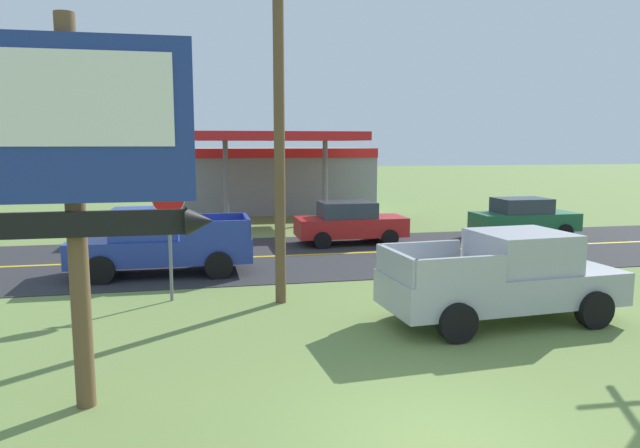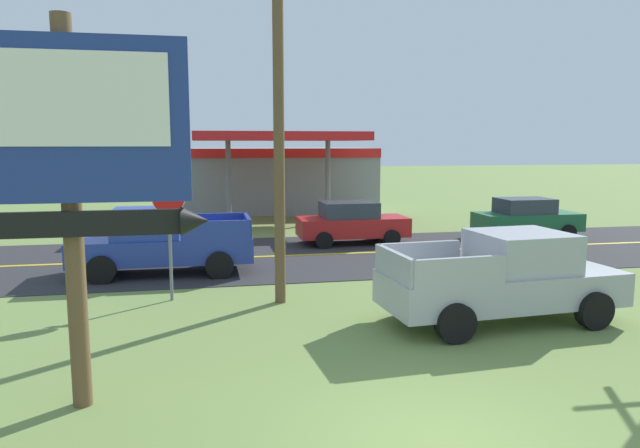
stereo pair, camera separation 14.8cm
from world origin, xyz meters
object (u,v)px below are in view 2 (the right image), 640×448
(utility_pole, at_px, (279,95))
(gas_station, at_px, (267,177))
(stop_sign, at_px, (169,219))
(car_red_far_lane, at_px, (352,223))
(motel_sign, at_px, (71,152))
(pickup_silver_parked_on_lawn, at_px, (504,278))
(car_green_near_lane, at_px, (526,218))
(pickup_blue_on_road, at_px, (161,242))

(utility_pole, bearing_deg, gas_station, 84.86)
(stop_sign, height_order, car_red_far_lane, stop_sign)
(motel_sign, relative_size, utility_pole, 0.60)
(motel_sign, bearing_deg, utility_pole, 55.59)
(stop_sign, relative_size, utility_pole, 0.31)
(pickup_silver_parked_on_lawn, bearing_deg, stop_sign, 156.21)
(motel_sign, height_order, car_green_near_lane, motel_sign)
(utility_pole, distance_m, pickup_blue_on_road, 6.32)
(motel_sign, height_order, pickup_silver_parked_on_lawn, motel_sign)
(motel_sign, distance_m, stop_sign, 6.19)
(stop_sign, xyz_separation_m, gas_station, (4.39, 18.99, -0.08))
(motel_sign, bearing_deg, stop_sign, 81.05)
(motel_sign, distance_m, gas_station, 25.49)
(utility_pole, bearing_deg, car_green_near_lane, 34.83)
(car_red_far_lane, bearing_deg, utility_pole, -115.90)
(pickup_silver_parked_on_lawn, height_order, car_red_far_lane, pickup_silver_parked_on_lawn)
(utility_pole, xyz_separation_m, pickup_silver_parked_on_lawn, (4.57, -2.47, -4.01))
(motel_sign, height_order, car_red_far_lane, motel_sign)
(utility_pole, height_order, pickup_silver_parked_on_lawn, utility_pole)
(stop_sign, xyz_separation_m, pickup_silver_parked_on_lawn, (7.19, -3.17, -1.06))
(car_green_near_lane, xyz_separation_m, car_red_far_lane, (-7.41, 0.00, 0.00))
(gas_station, height_order, pickup_blue_on_road, gas_station)
(pickup_blue_on_road, distance_m, car_red_far_lane, 7.94)
(pickup_blue_on_road, bearing_deg, car_green_near_lane, 15.66)
(motel_sign, distance_m, car_red_far_lane, 15.18)
(pickup_silver_parked_on_lawn, xyz_separation_m, car_green_near_lane, (6.62, 10.26, -0.13))
(motel_sign, xyz_separation_m, pickup_silver_parked_on_lawn, (8.12, 2.71, -2.78))
(motel_sign, distance_m, car_green_near_lane, 19.85)
(stop_sign, relative_size, pickup_silver_parked_on_lawn, 0.55)
(car_red_far_lane, bearing_deg, pickup_silver_parked_on_lawn, -85.61)
(gas_station, xyz_separation_m, pickup_silver_parked_on_lawn, (2.80, -22.16, -0.98))
(gas_station, distance_m, pickup_blue_on_road, 16.65)
(gas_station, bearing_deg, car_red_far_lane, -80.40)
(car_green_near_lane, bearing_deg, car_red_far_lane, 180.00)
(stop_sign, bearing_deg, utility_pole, -14.84)
(stop_sign, xyz_separation_m, car_green_near_lane, (13.81, 7.09, -1.20))
(pickup_blue_on_road, bearing_deg, pickup_silver_parked_on_lawn, -39.33)
(stop_sign, distance_m, pickup_blue_on_road, 3.30)
(motel_sign, distance_m, utility_pole, 6.40)
(utility_pole, bearing_deg, pickup_blue_on_road, 129.07)
(gas_station, xyz_separation_m, car_red_far_lane, (2.01, -11.90, -1.11))
(utility_pole, bearing_deg, motel_sign, -124.41)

